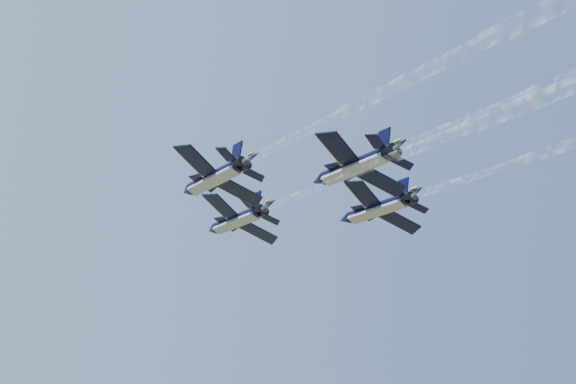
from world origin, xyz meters
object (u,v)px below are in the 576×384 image
jet_left (214,178)px  jet_right (376,209)px  jet_lead (236,220)px  jet_slot (354,167)px

jet_left → jet_right: same height
jet_lead → jet_left: (-10.48, -16.39, 0.00)m
jet_lead → jet_left: size_ratio=1.00×
jet_right → jet_slot: same height
jet_lead → jet_right: same height
jet_slot → jet_lead: bearing=90.2°
jet_lead → jet_slot: 28.14m
jet_lead → jet_slot: bearing=-89.8°
jet_slot → jet_left: bearing=133.2°
jet_left → jet_right: 25.17m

